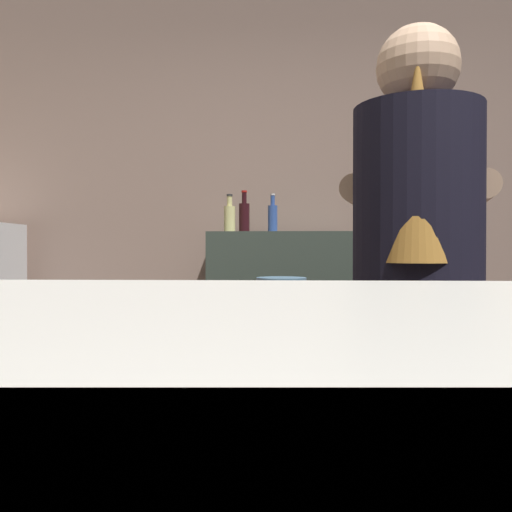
{
  "coord_description": "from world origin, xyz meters",
  "views": [
    {
      "loc": [
        -0.15,
        -1.23,
        1.06
      ],
      "look_at": [
        -0.17,
        -0.75,
        1.06
      ],
      "focal_mm": 37.38,
      "sensor_mm": 36.0,
      "label": 1
    }
  ],
  "objects_px": {
    "bartender": "(417,287)",
    "mixing_bowl": "(281,284)",
    "bottle_olive_oil": "(244,216)",
    "chefs_knife": "(470,294)",
    "bottle_vinegar": "(273,217)",
    "bottle_hot_sauce": "(230,217)"
  },
  "relations": [
    {
      "from": "mixing_bowl",
      "to": "bottle_hot_sauce",
      "type": "distance_m",
      "value": 1.2
    },
    {
      "from": "bartender",
      "to": "mixing_bowl",
      "type": "bearing_deg",
      "value": 47.87
    },
    {
      "from": "mixing_bowl",
      "to": "chefs_knife",
      "type": "height_order",
      "value": "mixing_bowl"
    },
    {
      "from": "mixing_bowl",
      "to": "bottle_hot_sauce",
      "type": "bearing_deg",
      "value": 104.91
    },
    {
      "from": "bartender",
      "to": "bottle_olive_oil",
      "type": "height_order",
      "value": "bartender"
    },
    {
      "from": "bottle_olive_oil",
      "to": "chefs_knife",
      "type": "bearing_deg",
      "value": -57.08
    },
    {
      "from": "bartender",
      "to": "mixing_bowl",
      "type": "relative_size",
      "value": 8.86
    },
    {
      "from": "chefs_knife",
      "to": "bottle_olive_oil",
      "type": "bearing_deg",
      "value": 131.75
    },
    {
      "from": "bartender",
      "to": "bottle_vinegar",
      "type": "bearing_deg",
      "value": 28.78
    },
    {
      "from": "bottle_vinegar",
      "to": "bottle_olive_oil",
      "type": "distance_m",
      "value": 0.2
    },
    {
      "from": "bottle_vinegar",
      "to": "bottle_olive_oil",
      "type": "relative_size",
      "value": 0.88
    },
    {
      "from": "mixing_bowl",
      "to": "bottle_vinegar",
      "type": "bearing_deg",
      "value": 92.45
    },
    {
      "from": "bartender",
      "to": "mixing_bowl",
      "type": "distance_m",
      "value": 0.66
    },
    {
      "from": "bottle_hot_sauce",
      "to": "bottle_vinegar",
      "type": "bearing_deg",
      "value": -10.17
    },
    {
      "from": "chefs_knife",
      "to": "bottle_hot_sauce",
      "type": "bearing_deg",
      "value": 135.38
    },
    {
      "from": "bartender",
      "to": "bottle_hot_sauce",
      "type": "xyz_separation_m",
      "value": [
        -0.66,
        1.67,
        0.29
      ]
    },
    {
      "from": "bottle_olive_oil",
      "to": "bottle_vinegar",
      "type": "bearing_deg",
      "value": -30.98
    },
    {
      "from": "chefs_knife",
      "to": "bottle_hot_sauce",
      "type": "distance_m",
      "value": 1.61
    },
    {
      "from": "bartender",
      "to": "bottle_olive_oil",
      "type": "xyz_separation_m",
      "value": [
        -0.58,
        1.73,
        0.3
      ]
    },
    {
      "from": "mixing_bowl",
      "to": "bottle_vinegar",
      "type": "xyz_separation_m",
      "value": [
        -0.05,
        1.08,
        0.32
      ]
    },
    {
      "from": "bartender",
      "to": "chefs_knife",
      "type": "relative_size",
      "value": 6.91
    },
    {
      "from": "chefs_knife",
      "to": "bottle_vinegar",
      "type": "distance_m",
      "value": 1.44
    }
  ]
}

